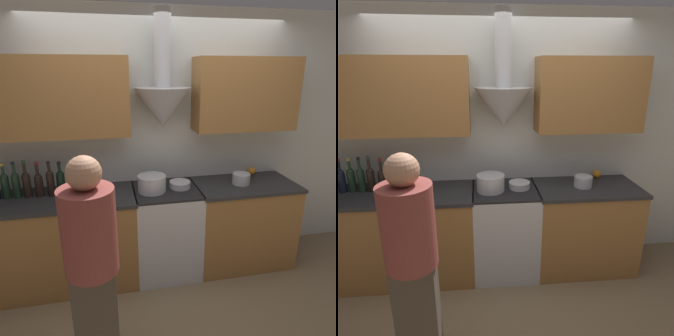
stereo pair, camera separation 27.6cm
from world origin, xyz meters
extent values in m
plane|color=#847051|center=(0.00, 0.00, 0.00)|extent=(12.00, 12.00, 0.00)
cube|color=silver|center=(0.00, 0.65, 1.30)|extent=(8.40, 0.06, 2.60)
cone|color=silver|center=(0.00, 0.47, 1.69)|extent=(0.54, 0.54, 0.37)
cylinder|color=silver|center=(0.00, 0.47, 2.21)|extent=(0.15, 0.15, 0.67)
cube|color=#9E6B38|center=(-1.07, 0.47, 1.80)|extent=(1.51, 0.32, 0.70)
cube|color=#9E6B38|center=(0.83, 0.47, 1.80)|extent=(1.02, 0.32, 0.70)
cube|color=#9E6B38|center=(-1.07, 0.32, 0.44)|extent=(1.51, 0.60, 0.88)
cube|color=#28282B|center=(-1.07, 0.32, 0.90)|extent=(1.53, 0.62, 0.03)
cube|color=#9E6B38|center=(0.83, 0.32, 0.44)|extent=(1.02, 0.60, 0.88)
cube|color=#28282B|center=(0.83, 0.32, 0.90)|extent=(1.05, 0.62, 0.03)
cube|color=silver|center=(0.00, 0.32, 0.45)|extent=(0.64, 0.60, 0.90)
cube|color=black|center=(0.00, 0.03, 0.41)|extent=(0.45, 0.01, 0.40)
cube|color=black|center=(0.00, 0.32, 0.91)|extent=(0.64, 0.60, 0.02)
cube|color=silver|center=(0.00, 0.59, 0.85)|extent=(0.64, 0.06, 0.10)
cylinder|color=black|center=(-1.55, 0.39, 1.01)|extent=(0.07, 0.07, 0.19)
sphere|color=black|center=(-1.55, 0.39, 1.11)|extent=(0.07, 0.07, 0.07)
cylinder|color=black|center=(-1.55, 0.39, 1.18)|extent=(0.03, 0.03, 0.10)
cylinder|color=maroon|center=(-1.55, 0.39, 1.24)|extent=(0.03, 0.03, 0.02)
cylinder|color=black|center=(-1.46, 0.40, 1.02)|extent=(0.07, 0.07, 0.20)
sphere|color=black|center=(-1.46, 0.40, 1.12)|extent=(0.07, 0.07, 0.07)
cylinder|color=black|center=(-1.46, 0.40, 1.18)|extent=(0.03, 0.03, 0.09)
cylinder|color=gold|center=(-1.46, 0.40, 1.24)|extent=(0.03, 0.03, 0.02)
cylinder|color=black|center=(-1.37, 0.40, 1.02)|extent=(0.07, 0.07, 0.20)
sphere|color=black|center=(-1.37, 0.40, 1.12)|extent=(0.07, 0.07, 0.07)
cylinder|color=black|center=(-1.37, 0.40, 1.19)|extent=(0.03, 0.03, 0.10)
cylinder|color=black|center=(-1.37, 0.40, 1.25)|extent=(0.03, 0.03, 0.02)
cylinder|color=black|center=(-1.28, 0.39, 1.02)|extent=(0.07, 0.07, 0.20)
sphere|color=black|center=(-1.28, 0.39, 1.12)|extent=(0.07, 0.07, 0.07)
cylinder|color=black|center=(-1.28, 0.39, 1.19)|extent=(0.03, 0.03, 0.11)
cylinder|color=#234C33|center=(-1.28, 0.39, 1.25)|extent=(0.03, 0.03, 0.02)
cylinder|color=black|center=(-1.17, 0.39, 1.01)|extent=(0.07, 0.07, 0.18)
sphere|color=black|center=(-1.17, 0.39, 1.10)|extent=(0.07, 0.07, 0.07)
cylinder|color=black|center=(-1.17, 0.39, 1.17)|extent=(0.03, 0.03, 0.11)
cylinder|color=maroon|center=(-1.17, 0.39, 1.23)|extent=(0.03, 0.03, 0.02)
cylinder|color=black|center=(-1.07, 0.39, 1.02)|extent=(0.07, 0.07, 0.21)
sphere|color=black|center=(-1.07, 0.39, 1.13)|extent=(0.07, 0.07, 0.07)
cylinder|color=black|center=(-1.07, 0.39, 1.18)|extent=(0.03, 0.03, 0.08)
cylinder|color=black|center=(-1.07, 0.39, 1.24)|extent=(0.03, 0.03, 0.02)
cylinder|color=black|center=(-0.98, 0.39, 1.02)|extent=(0.08, 0.08, 0.20)
sphere|color=black|center=(-0.98, 0.39, 1.11)|extent=(0.07, 0.07, 0.07)
cylinder|color=black|center=(-0.98, 0.39, 1.17)|extent=(0.03, 0.03, 0.09)
cylinder|color=black|center=(-0.98, 0.39, 1.23)|extent=(0.03, 0.03, 0.02)
cylinder|color=silver|center=(-0.14, 0.30, 1.00)|extent=(0.27, 0.27, 0.16)
cylinder|color=silver|center=(0.14, 0.33, 0.95)|extent=(0.21, 0.21, 0.06)
sphere|color=orange|center=(1.02, 0.55, 0.96)|extent=(0.08, 0.08, 0.08)
cylinder|color=silver|center=(0.78, 0.31, 0.97)|extent=(0.18, 0.18, 0.11)
cube|color=#473D33|center=(-0.66, -0.84, 0.47)|extent=(0.26, 0.17, 0.93)
cylinder|color=brown|center=(-0.66, -0.84, 1.19)|extent=(0.31, 0.31, 0.50)
sphere|color=#AD7A5B|center=(-0.66, -0.84, 1.52)|extent=(0.19, 0.19, 0.19)
camera|label=1|loc=(-0.52, -2.35, 2.04)|focal=32.00mm
camera|label=2|loc=(-0.25, -2.39, 2.04)|focal=32.00mm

